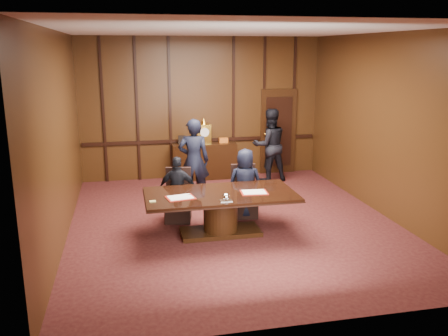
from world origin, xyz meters
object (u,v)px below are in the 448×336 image
conference_table (220,207)px  witness_left (194,161)px  sideboard (204,160)px  witness_right (270,145)px  signatory_right (245,183)px  signatory_left (178,190)px

conference_table → witness_left: bearing=95.1°
sideboard → witness_right: size_ratio=0.89×
signatory_right → witness_right: (1.24, 2.44, 0.22)m
witness_left → signatory_right: bearing=134.0°
witness_left → witness_right: witness_right is taller
signatory_left → signatory_right: size_ratio=0.93×
sideboard → witness_right: (1.54, -0.52, 0.41)m
witness_right → conference_table: bearing=55.7°
signatory_left → witness_left: size_ratio=0.70×
signatory_right → witness_right: size_ratio=0.75×
conference_table → signatory_right: size_ratio=1.94×
sideboard → signatory_right: bearing=-84.2°
signatory_left → witness_right: witness_right is taller
witness_left → conference_table: bearing=103.8°
conference_table → witness_right: bearing=59.7°
signatory_right → witness_right: bearing=-109.3°
conference_table → sideboard: bearing=84.7°
conference_table → signatory_left: signatory_left is taller
signatory_left → witness_right: size_ratio=0.70×
conference_table → signatory_left: size_ratio=2.08×
conference_table → witness_left: (-0.17, 1.97, 0.38)m
witness_right → sideboard: bearing=-22.7°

